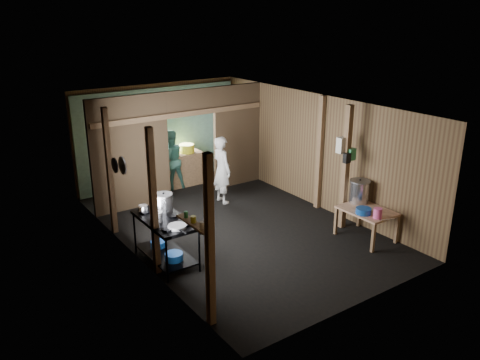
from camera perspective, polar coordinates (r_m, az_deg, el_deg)
floor at (r=10.46m, az=-0.63°, el=-5.40°), size 4.50×7.00×0.00m
ceiling at (r=9.67m, az=-0.68°, el=8.75°), size 4.50×7.00×0.00m
wall_back at (r=12.93m, az=-9.44°, el=5.29°), size 4.50×0.00×2.60m
wall_front at (r=7.54m, az=14.52°, el=-5.36°), size 4.50×0.00×2.60m
wall_left at (r=8.99m, az=-12.61°, el=-1.15°), size 0.00×7.00×2.60m
wall_right at (r=11.35m, az=8.80°, el=3.37°), size 0.00×7.00×2.60m
partition_left at (r=11.26m, az=-12.62°, el=3.00°), size 1.85×0.10×2.60m
partition_right at (r=12.59m, az=-0.35°, el=5.17°), size 1.35×0.10×2.60m
partition_header at (r=11.70m, az=-5.78°, el=9.00°), size 1.30×0.10×0.60m
turquoise_panel at (r=12.89m, az=-9.31°, el=5.02°), size 4.40×0.06×2.50m
back_counter at (r=12.82m, az=-6.95°, el=1.22°), size 1.20×0.50×0.85m
wall_clock at (r=12.82m, az=-8.38°, el=7.97°), size 0.20×0.03×0.20m
post_left_a at (r=6.86m, az=-3.54°, el=-7.30°), size 0.10×0.12×2.60m
post_left_b at (r=8.32m, az=-10.03°, el=-2.64°), size 0.10×0.12×2.60m
post_left_c at (r=10.08m, az=-14.89°, el=0.90°), size 0.10×0.12×2.60m
post_right at (r=11.16m, az=9.24°, el=3.08°), size 0.10×0.12×2.60m
post_free at (r=10.20m, az=12.15°, el=1.34°), size 0.12×0.12×2.60m
cross_beam at (r=11.58m, az=-6.71°, el=7.61°), size 4.40×0.12×0.12m
pan_lid_big at (r=9.25m, az=-13.50°, el=1.65°), size 0.03×0.34×0.34m
pan_lid_small at (r=9.63m, az=-14.34°, el=1.66°), size 0.03×0.30×0.30m
wall_shelf at (r=7.22m, az=-5.43°, el=-5.05°), size 0.14×0.80×0.03m
jar_white at (r=7.00m, az=-4.43°, el=-5.27°), size 0.07×0.07×0.10m
jar_yellow at (r=7.20m, az=-5.45°, el=-4.58°), size 0.08×0.08×0.10m
jar_green at (r=7.38m, az=-6.30°, el=-4.00°), size 0.06×0.06×0.10m
bag_white at (r=10.09m, az=11.82°, el=4.00°), size 0.22×0.15×0.32m
bag_green at (r=10.13m, az=12.79°, el=2.94°), size 0.16×0.12×0.24m
bag_black at (r=10.03m, az=12.30°, el=2.52°), size 0.14×0.10×0.20m
gas_range at (r=8.99m, az=-8.62°, el=-6.95°), size 0.74×1.44×0.85m
prep_table at (r=10.13m, az=14.41°, el=-4.99°), size 0.76×1.05×0.62m
stove_pot_large at (r=9.12m, az=-8.84°, el=-2.60°), size 0.45×0.45×0.34m
stove_pot_med at (r=8.69m, az=-9.68°, el=-4.30°), size 0.29×0.29×0.20m
stove_saucepan at (r=9.17m, az=-11.21°, el=-3.25°), size 0.22×0.22×0.11m
frying_pan at (r=8.41m, az=-7.31°, el=-5.39°), size 0.38×0.57×0.07m
blue_tub_front at (r=8.84m, az=-7.68°, el=-8.80°), size 0.32×0.32×0.13m
blue_tub_back at (r=9.35m, az=-9.46°, el=-7.33°), size 0.28×0.28×0.11m
stock_pot at (r=10.29m, az=13.68°, el=-1.33°), size 0.55×0.55×0.49m
wash_basin at (r=9.79m, az=14.15°, el=-3.50°), size 0.31×0.31×0.11m
pink_bucket at (r=9.64m, az=15.70°, el=-3.74°), size 0.21×0.21×0.19m
knife at (r=9.65m, az=16.68°, el=-4.41°), size 0.29×0.15×0.01m
yellow_tub at (r=12.76m, az=-6.19°, el=3.67°), size 0.39×0.39×0.22m
red_cup at (r=12.50m, az=-8.69°, el=3.04°), size 0.12×0.12×0.14m
cook at (r=11.49m, az=-2.11°, el=1.19°), size 0.39×0.59×1.60m
worker_back at (r=12.50m, az=-8.10°, el=2.32°), size 0.76×0.61×1.53m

